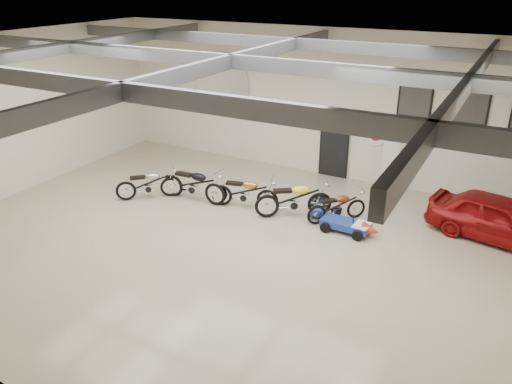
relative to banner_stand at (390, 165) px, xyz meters
The scene contains 18 objects.
floor 6.13m from the banner_stand, 114.91° to the right, with size 16.00×12.00×0.01m, color tan.
ceiling 7.31m from the banner_stand, 114.91° to the right, with size 16.00×12.00×0.01m, color slate.
back_wall 3.05m from the banner_stand, 168.92° to the left, with size 16.00×0.02×5.00m, color beige.
left_wall 12.01m from the banner_stand, 152.47° to the right, with size 0.02×12.00×5.00m, color beige.
ceiling_beams 7.18m from the banner_stand, 114.91° to the right, with size 15.80×11.80×0.32m, color #56585D, non-canonical shape.
door 2.11m from the banner_stand, 167.64° to the left, with size 0.92×0.08×2.10m, color black.
logo_plaque 6.83m from the banner_stand, behind, with size 2.30×0.06×1.16m, color silver, non-canonical shape.
poster_left 2.28m from the banner_stand, 45.89° to the left, with size 1.05×0.08×1.35m, color black, non-canonical shape.
poster_mid 3.03m from the banner_stand, 12.67° to the left, with size 1.05×0.08×1.35m, color black, non-canonical shape.
oil_sign 1.12m from the banner_stand, 145.47° to the left, with size 0.72×0.10×0.72m, color white, non-canonical shape.
banner_stand is the anchor object (origin of this frame).
motorcycle_silver 7.73m from the banner_stand, 147.58° to the right, with size 1.96×0.61×1.02m, color silver, non-canonical shape.
motorcycle_black 6.29m from the banner_stand, 145.17° to the right, with size 2.21×0.69×1.15m, color silver, non-canonical shape.
motorcycle_gold 4.82m from the banner_stand, 136.70° to the right, with size 2.06×0.64×1.07m, color silver, non-canonical shape.
motorcycle_yellow 3.70m from the banner_stand, 121.91° to the right, with size 2.22×0.69×1.15m, color silver, non-canonical shape.
motorcycle_red 2.94m from the banner_stand, 104.53° to the right, with size 1.80×0.56×0.94m, color silver, non-canonical shape.
go_kart 3.39m from the banner_stand, 92.36° to the right, with size 1.64×0.74×0.60m, color navy, non-canonical shape.
vintage_car 3.86m from the banner_stand, 27.94° to the right, with size 3.62×1.46×1.24m, color maroon.
Camera 1 is at (5.91, -9.72, 6.55)m, focal length 35.00 mm.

